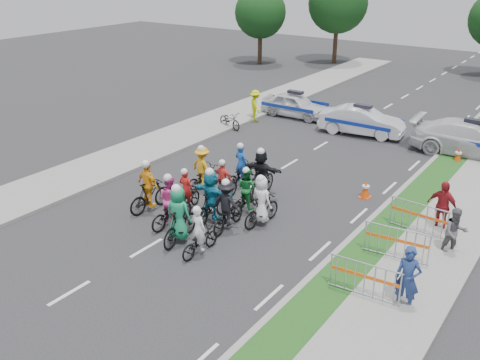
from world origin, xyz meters
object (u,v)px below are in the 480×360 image
Objects in this scene: rider_4 at (227,210)px; police_car_2 at (472,139)px; police_car_1 at (362,121)px; rider_1 at (179,220)px; marshal_hiviz at (255,105)px; cone_1 at (458,155)px; barrier_1 at (396,245)px; spectator_0 at (407,279)px; spectator_2 at (442,206)px; rider_6 at (187,197)px; rider_7 at (261,205)px; rider_8 at (247,195)px; spectator_1 at (455,232)px; rider_5 at (211,199)px; rider_12 at (242,172)px; rider_11 at (261,176)px; tree_0 at (260,13)px; rider_2 at (171,207)px; cone_0 at (366,189)px; parked_bike at (230,120)px; police_car_0 at (295,105)px; rider_10 at (203,172)px; rider_3 at (149,191)px; tree_3 at (338,3)px; barrier_0 at (364,281)px; rider_9 at (224,185)px; rider_0 at (199,238)px; barrier_2 at (418,219)px.

police_car_2 is at bearing -116.87° from rider_4.
rider_1 is at bearing 170.99° from police_car_1.
marshal_hiviz is (-11.26, -0.98, 0.08)m from police_car_2.
barrier_1 is at bearing -86.04° from cone_1.
spectator_0 is at bearing 167.04° from rider_4.
rider_4 is 7.11m from spectator_2.
rider_7 is (2.77, 0.65, 0.17)m from rider_6.
rider_8 reaches higher than cone_1.
cone_1 is (-2.00, 8.37, -0.45)m from spectator_1.
rider_7 is 6.16m from spectator_1.
rider_12 is (-0.96, 3.17, -0.24)m from rider_5.
rider_11 is at bearing -123.01° from cone_1.
rider_2 is at bearing -62.67° from tree_0.
rider_2 is 1.13× the size of marshal_hiviz.
cone_0 is 10.32m from parked_bike.
parked_bike is at bearing -43.57° from rider_12.
police_car_0 is 2.17× the size of spectator_0.
cone_1 is 0.11× the size of tree_0.
police_car_0 is (-2.18, 11.08, -0.05)m from rider_10.
rider_2 is 13.04m from marshal_hiviz.
rider_5 reaches higher than rider_11.
rider_1 reaches higher than parked_bike.
rider_3 is at bearing 145.62° from marshal_hiviz.
tree_0 is 0.86× the size of tree_3.
rider_9 is at bearing 157.08° from barrier_0.
rider_2 is at bearing -74.14° from tree_3.
rider_4 is at bearing 107.94° from rider_8.
spectator_0 is at bearing 159.63° from rider_12.
rider_0 is at bearing -60.24° from tree_0.
parked_bike is at bearing -65.37° from rider_3.
rider_2 is 11.29m from parked_bike.
rider_8 is at bearing -145.47° from spectator_2.
police_car_0 is at bearing 136.07° from barrier_2.
rider_1 is 7.56m from cone_0.
cone_0 is at bearing 112.43° from barrier_0.
tree_0 is (-8.70, 16.23, 3.74)m from parked_bike.
parked_bike is at bearing 101.30° from police_car_2.
rider_4 is at bearing 132.07° from rider_9.
rider_9 is at bearing -13.39° from rider_7.
rider_1 reaches higher than rider_10.
tree_3 reaches higher than police_car_1.
rider_11 is 1.25× the size of spectator_1.
cone_0 is 0.41× the size of parked_bike.
rider_7 is at bearing 118.93° from rider_11.
rider_3 reaches higher than cone_1.
rider_1 is at bearing 66.52° from rider_7.
police_car_1 is 6.13× the size of cone_0.
police_car_1 is 0.80× the size of police_car_2.
barrier_0 is (5.59, -2.64, -0.09)m from rider_8.
tree_3 is (-9.58, 29.36, 4.04)m from rider_5.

